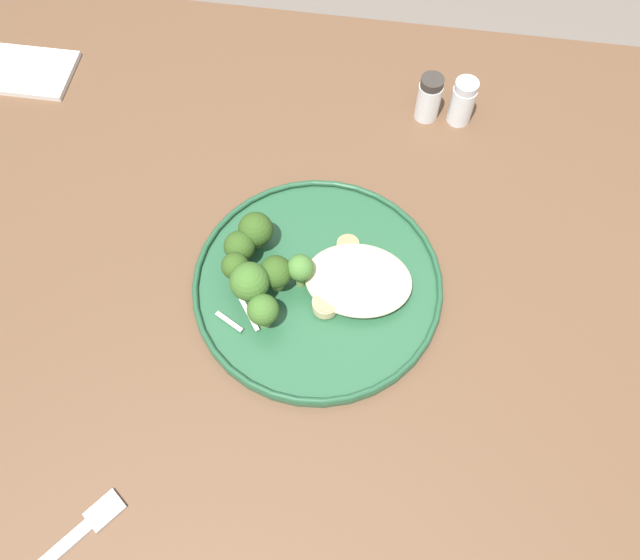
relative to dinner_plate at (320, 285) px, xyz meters
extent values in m
plane|color=#665B51|center=(-0.05, 0.04, -0.75)|extent=(6.00, 6.00, 0.00)
cube|color=brown|center=(-0.05, 0.04, -0.03)|extent=(1.40, 1.00, 0.04)
cube|color=#4B3422|center=(0.59, -0.40, -0.40)|extent=(0.06, 0.06, 0.70)
cylinder|color=#235133|center=(0.00, 0.00, 0.00)|extent=(0.29, 0.29, 0.01)
torus|color=#204B2E|center=(0.00, 0.00, 0.01)|extent=(0.29, 0.29, 0.01)
ellipsoid|color=beige|center=(-0.05, 0.00, 0.02)|extent=(0.12, 0.09, 0.03)
cylinder|color=#DBB77A|center=(-0.05, 0.02, 0.01)|extent=(0.04, 0.04, 0.02)
cylinder|color=#8E774F|center=(-0.05, 0.02, 0.02)|extent=(0.03, 0.03, 0.00)
cylinder|color=#DBB77A|center=(-0.02, 0.00, 0.01)|extent=(0.03, 0.03, 0.01)
cylinder|color=#8E774F|center=(-0.02, 0.00, 0.02)|extent=(0.02, 0.02, 0.00)
cylinder|color=#E5C689|center=(-0.01, 0.03, 0.01)|extent=(0.03, 0.03, 0.01)
cylinder|color=#958159|center=(-0.01, 0.03, 0.02)|extent=(0.03, 0.03, 0.00)
cylinder|color=#DBB77A|center=(-0.03, -0.05, 0.01)|extent=(0.03, 0.03, 0.01)
cylinder|color=#8E774F|center=(-0.03, -0.05, 0.02)|extent=(0.02, 0.02, 0.00)
cylinder|color=#DBB77A|center=(-0.08, 0.01, 0.01)|extent=(0.03, 0.03, 0.01)
cylinder|color=#8E774F|center=(-0.08, 0.01, 0.02)|extent=(0.02, 0.02, 0.00)
cylinder|color=#89A356|center=(0.05, 0.01, 0.01)|extent=(0.02, 0.02, 0.02)
sphere|color=#2D4C19|center=(0.05, 0.01, 0.03)|extent=(0.04, 0.04, 0.04)
cylinder|color=#89A356|center=(0.09, -0.02, 0.01)|extent=(0.02, 0.02, 0.02)
sphere|color=#2D4C19|center=(0.09, -0.02, 0.03)|extent=(0.04, 0.04, 0.04)
cylinder|color=#7A994C|center=(0.09, 0.01, 0.01)|extent=(0.01, 0.01, 0.03)
sphere|color=#2D4C19|center=(0.09, 0.01, 0.04)|extent=(0.03, 0.03, 0.03)
cylinder|color=#7A994C|center=(0.07, 0.03, 0.01)|extent=(0.02, 0.02, 0.03)
sphere|color=#386023|center=(0.07, 0.03, 0.04)|extent=(0.04, 0.04, 0.04)
cylinder|color=#89A356|center=(0.05, 0.06, 0.01)|extent=(0.02, 0.02, 0.02)
sphere|color=#386023|center=(0.05, 0.06, 0.04)|extent=(0.04, 0.04, 0.04)
cylinder|color=#7A994C|center=(0.02, 0.00, 0.01)|extent=(0.02, 0.02, 0.03)
sphere|color=#42702D|center=(0.02, 0.00, 0.04)|extent=(0.03, 0.03, 0.03)
cylinder|color=#89A356|center=(0.08, -0.04, 0.01)|extent=(0.01, 0.01, 0.02)
sphere|color=#2D4C19|center=(0.08, -0.04, 0.04)|extent=(0.04, 0.04, 0.04)
cube|color=silver|center=(0.07, 0.05, 0.01)|extent=(0.03, 0.04, 0.00)
cube|color=silver|center=(0.09, 0.06, 0.01)|extent=(0.03, 0.02, 0.00)
cube|color=silver|center=(0.17, 0.28, -0.01)|extent=(0.04, 0.04, 0.00)
cube|color=silver|center=(0.47, -0.28, 0.00)|extent=(0.15, 0.09, 0.01)
cylinder|color=white|center=(-0.15, -0.28, 0.02)|extent=(0.03, 0.03, 0.05)
cylinder|color=silver|center=(-0.15, -0.28, 0.05)|extent=(0.03, 0.03, 0.01)
cylinder|color=white|center=(-0.11, -0.28, 0.02)|extent=(0.03, 0.03, 0.05)
cylinder|color=#332D28|center=(-0.11, -0.28, 0.05)|extent=(0.03, 0.03, 0.01)
camera|label=1|loc=(-0.05, 0.34, 0.67)|focal=36.27mm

